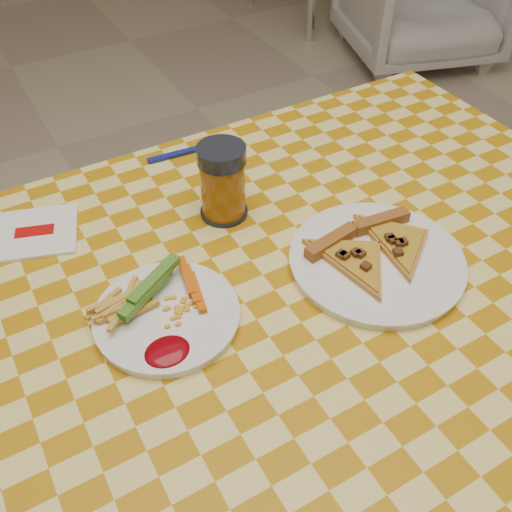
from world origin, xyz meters
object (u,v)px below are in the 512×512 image
object	(u,v)px
plate_right	(376,262)
drink_glass	(223,183)
plate_left	(167,317)
table	(274,322)

from	to	relation	value
plate_right	drink_glass	size ratio (longest dim) A/B	2.02
drink_glass	plate_left	bearing A→B (deg)	-136.41
plate_left	drink_glass	distance (m)	0.25
plate_left	plate_right	xyz separation A→B (m)	(0.32, -0.06, 0.00)
plate_left	plate_right	world-z (taller)	same
table	plate_left	world-z (taller)	plate_left
table	plate_left	xyz separation A→B (m)	(-0.16, 0.03, 0.08)
table	drink_glass	world-z (taller)	drink_glass
plate_right	drink_glass	xyz separation A→B (m)	(-0.14, 0.22, 0.06)
plate_left	drink_glass	xyz separation A→B (m)	(0.17, 0.17, 0.06)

